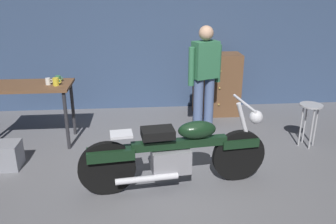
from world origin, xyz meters
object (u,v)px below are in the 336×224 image
(mug_white_ceramic, at_px, (48,81))
(mug_yellow_tall, at_px, (56,82))
(wooden_dresser, at_px, (217,85))
(mug_green_speckled, at_px, (58,79))
(motorcycle, at_px, (177,152))
(person_standing, at_px, (205,75))
(storage_bin, at_px, (3,156))
(shop_stool, at_px, (310,114))

(mug_white_ceramic, xyz_separation_m, mug_yellow_tall, (0.12, -0.05, 0.01))
(wooden_dresser, distance_m, mug_green_speckled, 2.72)
(wooden_dresser, bearing_deg, mug_green_speckled, -161.18)
(motorcycle, distance_m, mug_yellow_tall, 2.09)
(mug_yellow_tall, bearing_deg, person_standing, 8.40)
(mug_white_ceramic, bearing_deg, wooden_dresser, 21.01)
(mug_yellow_tall, relative_size, mug_green_speckled, 1.09)
(storage_bin, height_order, mug_white_ceramic, mug_white_ceramic)
(person_standing, relative_size, storage_bin, 3.80)
(storage_bin, distance_m, mug_green_speckled, 1.31)
(motorcycle, height_order, person_standing, person_standing)
(mug_green_speckled, bearing_deg, motorcycle, -43.39)
(mug_white_ceramic, bearing_deg, person_standing, 6.66)
(person_standing, height_order, mug_white_ceramic, person_standing)
(motorcycle, distance_m, wooden_dresser, 2.56)
(person_standing, height_order, mug_yellow_tall, person_standing)
(storage_bin, distance_m, mug_yellow_tall, 1.20)
(motorcycle, relative_size, shop_stool, 3.41)
(person_standing, bearing_deg, mug_green_speckled, -19.06)
(mug_green_speckled, bearing_deg, storage_bin, -124.48)
(shop_stool, height_order, mug_green_speckled, mug_green_speckled)
(shop_stool, bearing_deg, mug_yellow_tall, 174.19)
(motorcycle, xyz_separation_m, mug_white_ceramic, (-1.69, 1.34, 0.50))
(mug_white_ceramic, bearing_deg, motorcycle, -38.55)
(person_standing, xyz_separation_m, mug_green_speckled, (-2.18, -0.12, 0.02))
(motorcycle, xyz_separation_m, mug_green_speckled, (-1.58, 1.50, 0.49))
(storage_bin, bearing_deg, mug_white_ceramic, 55.60)
(wooden_dresser, height_order, mug_white_ceramic, wooden_dresser)
(person_standing, xyz_separation_m, mug_white_ceramic, (-2.29, -0.27, 0.02))
(mug_white_ceramic, height_order, mug_yellow_tall, mug_yellow_tall)
(wooden_dresser, distance_m, storage_bin, 3.62)
(shop_stool, relative_size, storage_bin, 1.45)
(motorcycle, distance_m, storage_bin, 2.29)
(mug_yellow_tall, distance_m, mug_green_speckled, 0.21)
(motorcycle, distance_m, person_standing, 1.78)
(wooden_dresser, relative_size, mug_green_speckled, 9.88)
(shop_stool, height_order, storage_bin, shop_stool)
(motorcycle, relative_size, storage_bin, 4.96)
(mug_white_ceramic, relative_size, mug_yellow_tall, 0.87)
(motorcycle, bearing_deg, mug_white_ceramic, 134.70)
(shop_stool, distance_m, mug_yellow_tall, 3.63)
(mug_yellow_tall, bearing_deg, storage_bin, -132.50)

